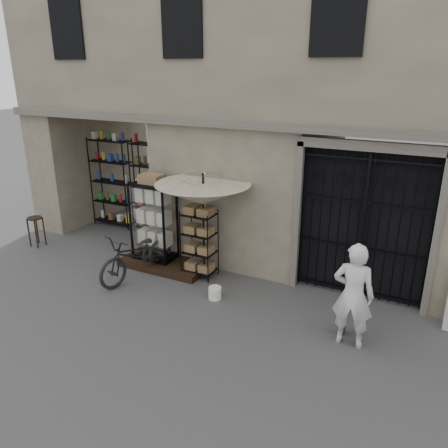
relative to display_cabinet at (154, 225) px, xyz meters
The scene contains 14 objects.
ground 3.25m from the display_cabinet, 31.18° to the right, with size 80.00×80.00×0.00m, color #27272A.
main_building 5.04m from the display_cabinet, 41.86° to the left, with size 14.00×4.00×9.00m, color gray.
shop_recess 2.26m from the display_cabinet, 147.09° to the left, with size 3.00×1.70×3.00m, color black.
shop_shelving 2.55m from the display_cabinet, 138.16° to the left, with size 2.70×0.50×2.50m, color black.
iron_gate 4.50m from the display_cabinet, ahead, with size 2.50×0.21×3.00m.
step_platform 0.91m from the display_cabinet, 13.26° to the right, with size 2.00×0.90×0.15m, color black.
display_cabinet is the anchor object (origin of this frame).
wire_rack 1.23m from the display_cabinet, ahead, with size 0.76×0.64×1.50m.
market_umbrella 1.71m from the display_cabinet, ahead, with size 2.06×2.09×2.77m.
white_bucket 2.28m from the display_cabinet, 22.42° to the right, with size 0.25×0.25×0.24m, color white.
bicycle 1.20m from the display_cabinet, 84.94° to the right, with size 0.69×1.04×1.99m, color black.
wooden_stool 3.39m from the display_cabinet, behind, with size 0.42×0.42×0.76m.
steel_bollard 4.58m from the display_cabinet, 11.35° to the right, with size 0.14×0.14×0.77m, color #484D53.
shopkeeper 4.84m from the display_cabinet, 13.73° to the right, with size 0.65×1.78×0.43m, color silver.
Camera 1 is at (2.87, -5.89, 4.30)m, focal length 35.00 mm.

